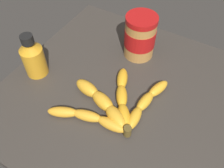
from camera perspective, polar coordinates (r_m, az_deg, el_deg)
ground_plane at (r=69.46cm, az=4.55°, el=-3.79°), size 71.46×64.22×3.68cm
banana_bunch at (r=64.28cm, az=0.20°, el=-4.73°), size 25.05×26.51×3.63cm
peanut_butter_jar at (r=75.32cm, az=6.61°, el=11.05°), size 9.53×9.53×13.95cm
honey_bottle at (r=72.90cm, az=-18.10°, el=6.02°), size 6.47×6.47×13.83cm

